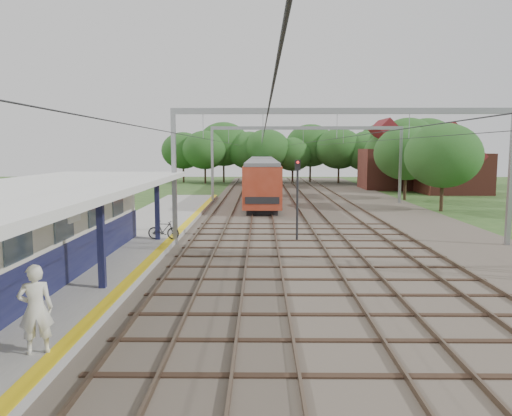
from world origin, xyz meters
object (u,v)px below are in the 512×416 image
object	(u,v)px
person	(36,309)
bicycle	(164,230)
train	(262,175)
signal_post	(297,190)

from	to	relation	value
person	bicycle	distance (m)	14.41
train	signal_post	world-z (taller)	signal_post
signal_post	bicycle	bearing A→B (deg)	-167.60
bicycle	signal_post	size ratio (longest dim) A/B	0.37
person	train	distance (m)	43.45
person	signal_post	distance (m)	17.26
train	signal_post	distance (m)	27.50
person	signal_post	bearing A→B (deg)	-136.30
train	signal_post	xyz separation A→B (m)	(1.85, -27.43, 0.63)
bicycle	train	world-z (taller)	train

